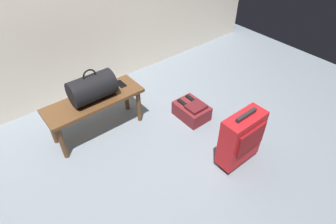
{
  "coord_description": "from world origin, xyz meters",
  "views": [
    {
      "loc": [
        -0.9,
        -1.41,
        2.13
      ],
      "look_at": [
        0.49,
        0.32,
        0.25
      ],
      "focal_mm": 29.72,
      "sensor_mm": 36.0,
      "label": 1
    }
  ],
  "objects_px": {
    "bench": "(95,104)",
    "suitcase_upright_red": "(241,138)",
    "duffel_bag_black": "(92,88)",
    "backpack_maroon": "(192,110)",
    "cell_phone": "(121,84)"
  },
  "relations": [
    {
      "from": "backpack_maroon",
      "to": "suitcase_upright_red",
      "type": "bearing_deg",
      "value": -97.51
    },
    {
      "from": "bench",
      "to": "suitcase_upright_red",
      "type": "height_order",
      "value": "suitcase_upright_red"
    },
    {
      "from": "duffel_bag_black",
      "to": "cell_phone",
      "type": "distance_m",
      "value": 0.37
    },
    {
      "from": "bench",
      "to": "duffel_bag_black",
      "type": "xyz_separation_m",
      "value": [
        0.01,
        -0.0,
        0.2
      ]
    },
    {
      "from": "duffel_bag_black",
      "to": "backpack_maroon",
      "type": "distance_m",
      "value": 1.13
    },
    {
      "from": "bench",
      "to": "backpack_maroon",
      "type": "xyz_separation_m",
      "value": [
        0.93,
        -0.46,
        -0.27
      ]
    },
    {
      "from": "cell_phone",
      "to": "suitcase_upright_red",
      "type": "xyz_separation_m",
      "value": [
        0.48,
        -1.27,
        -0.13
      ]
    },
    {
      "from": "bench",
      "to": "duffel_bag_black",
      "type": "height_order",
      "value": "duffel_bag_black"
    },
    {
      "from": "duffel_bag_black",
      "to": "suitcase_upright_red",
      "type": "bearing_deg",
      "value": -55.98
    },
    {
      "from": "duffel_bag_black",
      "to": "backpack_maroon",
      "type": "xyz_separation_m",
      "value": [
        0.92,
        -0.46,
        -0.47
      ]
    },
    {
      "from": "bench",
      "to": "cell_phone",
      "type": "bearing_deg",
      "value": 8.41
    },
    {
      "from": "suitcase_upright_red",
      "to": "backpack_maroon",
      "type": "height_order",
      "value": "suitcase_upright_red"
    },
    {
      "from": "suitcase_upright_red",
      "to": "backpack_maroon",
      "type": "xyz_separation_m",
      "value": [
        0.1,
        0.76,
        -0.22
      ]
    },
    {
      "from": "bench",
      "to": "suitcase_upright_red",
      "type": "xyz_separation_m",
      "value": [
        0.83,
        -1.22,
        -0.05
      ]
    },
    {
      "from": "duffel_bag_black",
      "to": "cell_phone",
      "type": "bearing_deg",
      "value": 8.66
    }
  ]
}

